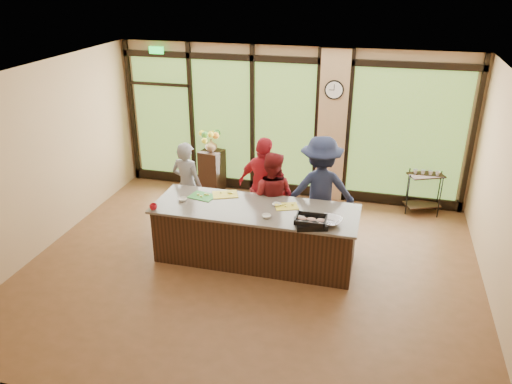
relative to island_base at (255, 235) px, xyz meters
The scene contains 25 objects.
floor 0.53m from the island_base, 90.00° to the right, with size 7.00×7.00×0.00m, color brown.
ceiling 2.58m from the island_base, 90.00° to the right, with size 7.00×7.00×0.00m, color white.
back_wall 2.90m from the island_base, 90.00° to the left, with size 7.00×7.00×0.00m, color tan.
left_wall 3.67m from the island_base, behind, with size 6.00×6.00×0.00m, color tan.
right_wall 3.67m from the island_base, ahead, with size 6.00×6.00×0.00m, color tan.
window_wall 2.83m from the island_base, 86.48° to the left, with size 6.90×0.12×3.00m.
island_base is the anchor object (origin of this frame).
countertop 0.46m from the island_base, ahead, with size 3.20×1.10×0.04m, color slate.
wall_clock 3.25m from the island_base, 71.68° to the left, with size 0.36×0.04×0.36m.
cook_left 1.69m from the island_base, 151.31° to the left, with size 0.59×0.39×1.61m, color slate.
cook_midleft 0.78m from the island_base, 81.56° to the left, with size 0.78×0.61×1.61m, color maroon.
cook_midright 0.96m from the island_base, 93.67° to the left, with size 1.05×0.44×1.79m, color #AA1A24.
cook_right 1.33m from the island_base, 43.95° to the left, with size 1.21×0.70×1.88m, color #1A203B.
roasting_pan 1.13m from the island_base, 22.44° to the right, with size 0.44×0.34×0.08m, color black.
mixing_bowl 1.31m from the island_base, 12.12° to the right, with size 0.36×0.36×0.09m, color silver.
cutting_board_left 1.07m from the island_base, 168.60° to the left, with size 0.40×0.30×0.01m, color green.
cutting_board_center 0.85m from the island_base, 149.76° to the left, with size 0.41×0.30×0.01m, color yellow.
cutting_board_right 0.69m from the island_base, 19.30° to the left, with size 0.35×0.27×0.01m, color yellow.
prep_bowl_near 1.29m from the island_base, behind, with size 0.14×0.14×0.04m, color silver.
prep_bowl_mid 0.62m from the island_base, 48.51° to the right, with size 0.14×0.14×0.04m, color silver.
prep_bowl_far 0.61m from the island_base, 28.40° to the left, with size 0.13×0.13×0.03m, color silver.
red_ramekin 1.65m from the island_base, 163.14° to the right, with size 0.12×0.12×0.09m, color #A5101D.
flower_stand 2.91m from the island_base, 122.69° to the left, with size 0.44×0.44×0.87m, color black.
flower_vase 2.97m from the island_base, 122.69° to the left, with size 0.25×0.25×0.26m, color #957651.
bar_cart 3.63m from the island_base, 42.45° to the left, with size 0.73×0.59×0.87m.
Camera 1 is at (1.76, -6.43, 4.33)m, focal length 35.00 mm.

